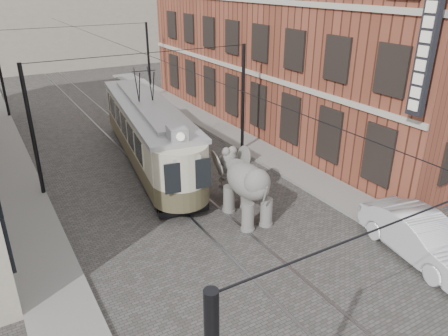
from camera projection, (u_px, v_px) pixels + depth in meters
ground at (214, 221)px, 17.56m from camera, size 120.00×120.00×0.00m
tram_rails at (214, 221)px, 17.55m from camera, size 1.54×80.00×0.02m
sidewalk_right at (325, 187)px, 20.31m from camera, size 2.00×60.00×0.15m
sidewalk_left at (47, 270)px, 14.51m from camera, size 2.00×60.00×0.15m
brick_building at (295, 32)px, 27.32m from camera, size 8.00×26.00×12.00m
distant_block at (32, 0)px, 46.23m from camera, size 28.00×10.00×14.00m
catenary at (158, 120)px, 20.19m from camera, size 11.00×30.20×6.00m
tram at (147, 118)px, 22.16m from camera, size 4.37×12.76×4.97m
elephant at (247, 190)px, 17.30m from camera, size 2.67×4.42×2.60m
parked_car at (421, 237)px, 15.04m from camera, size 2.45×5.04×1.59m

